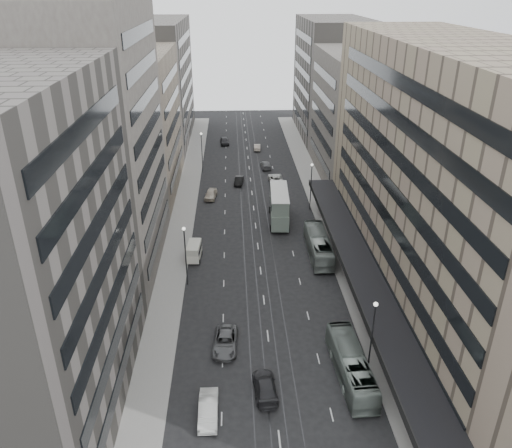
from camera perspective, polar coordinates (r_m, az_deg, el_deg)
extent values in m
plane|color=black|center=(56.08, 1.44, -13.29)|extent=(220.00, 220.00, 0.00)
cube|color=gray|center=(89.59, 7.38, 2.41)|extent=(4.00, 125.00, 0.15)
cube|color=gray|center=(88.64, -8.09, 2.10)|extent=(4.00, 125.00, 0.15)
cube|color=#816F5E|center=(60.66, 21.79, 4.31)|extent=(15.00, 60.00, 30.00)
cube|color=black|center=(62.16, 12.08, -5.12)|extent=(4.40, 60.00, 0.50)
cube|color=#4E4843|center=(101.32, 11.80, 11.98)|extent=(15.00, 28.00, 24.00)
cube|color=#5D5A54|center=(129.60, 8.68, 16.08)|extent=(15.00, 32.00, 28.00)
cube|color=#5D5A54|center=(44.60, -26.30, -4.30)|extent=(15.00, 28.00, 30.00)
cube|color=#4E4843|center=(67.45, -18.40, 8.71)|extent=(15.00, 26.00, 34.00)
cube|color=slate|center=(93.97, -14.04, 11.00)|extent=(15.00, 28.00, 25.00)
cube|color=#5D5A54|center=(125.50, -11.46, 15.56)|extent=(15.00, 38.00, 28.00)
cylinder|color=#262628|center=(51.30, 13.06, -12.68)|extent=(0.16, 0.16, 8.00)
sphere|color=silver|center=(48.90, 13.54, -8.91)|extent=(0.44, 0.44, 0.44)
cylinder|color=#262628|center=(85.44, 6.28, 4.14)|extent=(0.16, 0.16, 8.00)
sphere|color=silver|center=(84.02, 6.42, 6.74)|extent=(0.44, 0.44, 0.44)
cylinder|color=#262628|center=(63.94, -8.03, -3.83)|extent=(0.16, 0.16, 8.00)
sphere|color=silver|center=(62.03, -8.26, -0.54)|extent=(0.44, 0.44, 0.44)
cylinder|color=#262628|center=(103.43, -6.19, 8.04)|extent=(0.16, 0.16, 8.00)
sphere|color=silver|center=(102.26, -6.30, 10.22)|extent=(0.44, 0.44, 0.44)
imported|color=gray|center=(51.76, 10.81, -15.55)|extent=(3.12, 11.22, 3.09)
imported|color=gray|center=(71.81, 7.15, -2.42)|extent=(2.84, 11.70, 3.25)
cube|color=slate|center=(81.23, 2.65, 1.41)|extent=(3.26, 10.03, 2.53)
cube|color=slate|center=(80.28, 2.68, 2.95)|extent=(3.18, 9.64, 2.20)
cube|color=silver|center=(79.83, 2.70, 3.72)|extent=(3.26, 10.03, 0.13)
cylinder|color=black|center=(78.50, 1.73, -0.51)|extent=(0.36, 1.12, 1.10)
cylinder|color=black|center=(78.62, 3.73, -0.51)|extent=(0.36, 1.12, 1.10)
cylinder|color=black|center=(84.95, 1.61, 1.63)|extent=(0.36, 1.12, 1.10)
cylinder|color=black|center=(85.06, 3.46, 1.63)|extent=(0.36, 1.12, 1.10)
cube|color=silver|center=(71.10, -7.07, -3.38)|extent=(2.03, 4.01, 1.20)
cube|color=beige|center=(70.58, -7.12, -2.62)|extent=(1.98, 3.93, 0.94)
cylinder|color=black|center=(70.42, -7.89, -4.30)|extent=(0.22, 0.63, 0.62)
cylinder|color=black|center=(70.17, -6.47, -4.33)|extent=(0.22, 0.63, 0.62)
cylinder|color=black|center=(72.62, -7.60, -3.28)|extent=(0.22, 0.63, 0.62)
cylinder|color=black|center=(72.38, -6.22, -3.31)|extent=(0.22, 0.63, 0.62)
imported|color=silver|center=(48.06, -5.48, -20.34)|extent=(1.70, 4.87, 1.61)
imported|color=#565659|center=(54.93, -3.53, -13.29)|extent=(2.93, 5.68, 1.53)
imported|color=#242426|center=(49.93, 1.05, -18.08)|extent=(2.47, 5.34, 1.51)
imported|color=#BCAF9C|center=(91.05, -5.18, 3.42)|extent=(2.52, 4.94, 1.61)
imported|color=black|center=(97.36, -1.96, 4.97)|extent=(2.04, 4.44, 1.41)
imported|color=beige|center=(98.13, 2.30, 5.20)|extent=(3.01, 5.96, 1.62)
imported|color=slate|center=(106.13, 1.12, 6.78)|extent=(2.22, 4.94, 1.41)
imported|color=#27272A|center=(122.89, -3.62, 9.47)|extent=(2.36, 5.02, 1.66)
imported|color=#C1B1A0|center=(118.27, 0.14, 8.80)|extent=(1.67, 4.27, 1.38)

